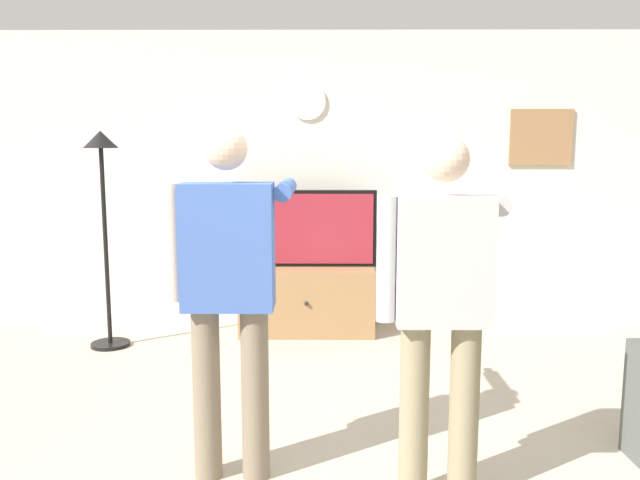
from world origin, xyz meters
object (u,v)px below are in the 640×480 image
Objects in this scene: framed_picture at (541,137)px; wall_clock at (307,102)px; television at (307,228)px; person_standing_nearer_couch at (442,297)px; tv_stand at (307,299)px; person_standing_nearer_lamp at (229,282)px; floor_lamp at (103,194)px.

wall_clock is at bearing -179.87° from framed_picture.
television is 2.90m from person_standing_nearer_couch.
television is at bearing 90.00° from tv_stand.
framed_picture is at bearing 6.65° from television.
television is 0.70× the size of person_standing_nearer_lamp.
wall_clock reaches higher than television.
television is at bearing 103.96° from person_standing_nearer_couch.
floor_lamp is at bearing -169.08° from framed_picture.
wall_clock reaches higher than person_standing_nearer_couch.
floor_lamp reaches higher than tv_stand.
floor_lamp is (-1.65, -0.48, 0.35)m from television.
person_standing_nearer_couch reaches higher than television.
person_standing_nearer_couch is (0.70, -3.06, -1.09)m from wall_clock.
framed_picture is at bearing 10.92° from floor_lamp.
tv_stand is 2.08× the size of framed_picture.
tv_stand is at bearing 14.75° from floor_lamp.
television is 1.16m from wall_clock.
floor_lamp is at bearing -156.31° from wall_clock.
person_standing_nearer_lamp is at bearing -58.02° from floor_lamp.
framed_picture is at bearing 0.13° from wall_clock.
television is 0.69× the size of floor_lamp.
person_standing_nearer_couch is at bearing -10.72° from person_standing_nearer_lamp.
framed_picture reaches higher than television.
person_standing_nearer_couch is (0.70, -2.81, 0.04)m from television.
framed_picture is at bearing 64.92° from person_standing_nearer_couch.
wall_clock is 3.07m from person_standing_nearer_lamp.
wall_clock is at bearing 83.72° from person_standing_nearer_lamp.
wall_clock is 3.32m from person_standing_nearer_couch.
person_standing_nearer_couch is at bearing -115.08° from framed_picture.
wall_clock reaches higher than person_standing_nearer_lamp.
wall_clock is at bearing 90.00° from tv_stand.
framed_picture is at bearing 7.88° from tv_stand.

